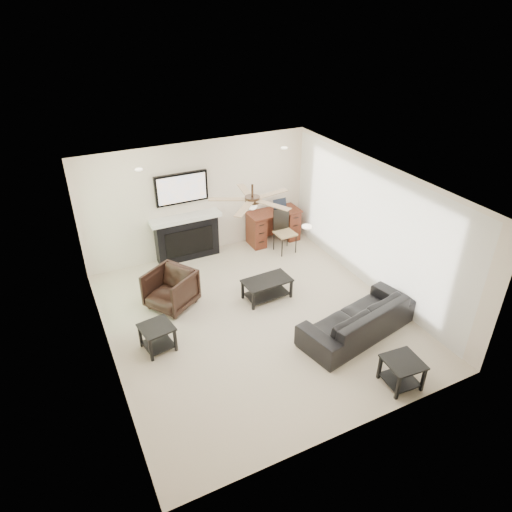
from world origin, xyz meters
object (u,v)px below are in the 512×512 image
(sofa, at_px, (358,318))
(coffee_table, at_px, (267,289))
(desk, at_px, (273,226))
(fireplace_unit, at_px, (186,218))
(armchair, at_px, (171,289))

(sofa, bearing_deg, coffee_table, -72.54)
(sofa, relative_size, desk, 1.75)
(fireplace_unit, bearing_deg, desk, -3.66)
(coffee_table, bearing_deg, armchair, 159.30)
(fireplace_unit, bearing_deg, coffee_table, -68.43)
(sofa, bearing_deg, fireplace_unit, -76.86)
(sofa, relative_size, coffee_table, 2.37)
(sofa, height_order, desk, desk)
(sofa, distance_m, fireplace_unit, 4.16)
(armchair, xyz_separation_m, fireplace_unit, (0.86, 1.57, 0.59))
(coffee_table, bearing_deg, fireplace_unit, 108.79)
(desk, bearing_deg, fireplace_unit, 176.34)
(armchair, bearing_deg, coffee_table, 38.97)
(sofa, distance_m, desk, 3.60)
(sofa, distance_m, armchair, 3.37)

